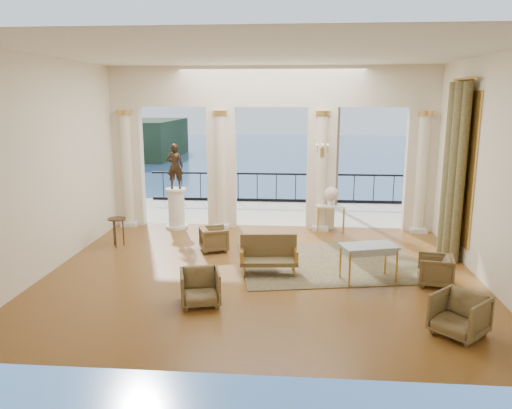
# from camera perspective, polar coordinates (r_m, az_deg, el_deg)

# --- Properties ---
(floor) EXTENTS (9.00, 9.00, 0.00)m
(floor) POSITION_cam_1_polar(r_m,az_deg,el_deg) (10.74, 0.58, -7.80)
(floor) COLOR #4C2A11
(floor) RESTS_ON ground
(room_walls) EXTENTS (9.00, 9.00, 9.00)m
(room_walls) POSITION_cam_1_polar(r_m,az_deg,el_deg) (9.01, 0.09, 7.15)
(room_walls) COLOR white
(room_walls) RESTS_ON ground
(arcade) EXTENTS (9.00, 0.56, 4.50)m
(arcade) POSITION_cam_1_polar(r_m,az_deg,el_deg) (13.94, 1.76, 7.72)
(arcade) COLOR #F3E4CA
(arcade) RESTS_ON ground
(terrace) EXTENTS (10.00, 3.60, 0.10)m
(terrace) POSITION_cam_1_polar(r_m,az_deg,el_deg) (16.31, 2.07, -0.99)
(terrace) COLOR #B7AF9B
(terrace) RESTS_ON ground
(balustrade) EXTENTS (9.00, 0.06, 1.03)m
(balustrade) POSITION_cam_1_polar(r_m,az_deg,el_deg) (17.78, 2.33, 1.62)
(balustrade) COLOR black
(balustrade) RESTS_ON terrace
(palm_tree) EXTENTS (2.00, 2.00, 4.50)m
(palm_tree) POSITION_cam_1_polar(r_m,az_deg,el_deg) (16.71, 9.38, 13.49)
(palm_tree) COLOR #4C3823
(palm_tree) RESTS_ON terrace
(headland) EXTENTS (22.00, 18.00, 6.00)m
(headland) POSITION_cam_1_polar(r_m,az_deg,el_deg) (86.02, -16.31, 7.28)
(headland) COLOR black
(headland) RESTS_ON sea
(sea) EXTENTS (160.00, 160.00, 0.00)m
(sea) POSITION_cam_1_polar(r_m,az_deg,el_deg) (70.73, 4.14, 4.32)
(sea) COLOR navy
(sea) RESTS_ON ground
(curtain) EXTENTS (0.33, 1.40, 4.09)m
(curtain) POSITION_cam_1_polar(r_m,az_deg,el_deg) (12.21, 21.68, 3.56)
(curtain) COLOR #494123
(curtain) RESTS_ON ground
(window_frame) EXTENTS (0.04, 1.60, 3.40)m
(window_frame) POSITION_cam_1_polar(r_m,az_deg,el_deg) (12.25, 22.55, 3.90)
(window_frame) COLOR gold
(window_frame) RESTS_ON room_walls
(wall_sconce) EXTENTS (0.30, 0.11, 0.33)m
(wall_sconce) POSITION_cam_1_polar(r_m,az_deg,el_deg) (13.66, 7.59, 6.03)
(wall_sconce) COLOR gold
(wall_sconce) RESTS_ON arcade
(rug) EXTENTS (4.51, 3.80, 0.02)m
(rug) POSITION_cam_1_polar(r_m,az_deg,el_deg) (11.49, 8.41, -6.52)
(rug) COLOR #2C321A
(rug) RESTS_ON ground
(armchair_a) EXTENTS (0.83, 0.80, 0.71)m
(armchair_a) POSITION_cam_1_polar(r_m,az_deg,el_deg) (9.13, -6.40, -9.20)
(armchair_a) COLOR #403118
(armchair_a) RESTS_ON ground
(armchair_b) EXTENTS (0.99, 0.99, 0.74)m
(armchair_b) POSITION_cam_1_polar(r_m,az_deg,el_deg) (8.57, 22.25, -11.40)
(armchair_b) COLOR #403118
(armchair_b) RESTS_ON ground
(armchair_c) EXTENTS (0.71, 0.75, 0.66)m
(armchair_c) POSITION_cam_1_polar(r_m,az_deg,el_deg) (10.59, 19.81, -6.94)
(armchair_c) COLOR #403118
(armchair_c) RESTS_ON ground
(armchair_d) EXTENTS (0.77, 0.80, 0.65)m
(armchair_d) POSITION_cam_1_polar(r_m,az_deg,el_deg) (12.17, -4.81, -3.81)
(armchair_d) COLOR #403118
(armchair_d) RESTS_ON ground
(settee) EXTENTS (1.26, 0.63, 0.80)m
(settee) POSITION_cam_1_polar(r_m,az_deg,el_deg) (10.63, 1.46, -5.74)
(settee) COLOR #403118
(settee) RESTS_ON ground
(game_table) EXTENTS (1.22, 0.88, 0.75)m
(game_table) POSITION_cam_1_polar(r_m,az_deg,el_deg) (10.34, 12.78, -4.95)
(game_table) COLOR #889DAF
(game_table) RESTS_ON ground
(pedestal) EXTENTS (0.63, 0.63, 1.15)m
(pedestal) POSITION_cam_1_polar(r_m,az_deg,el_deg) (14.32, -9.08, -0.52)
(pedestal) COLOR silver
(pedestal) RESTS_ON ground
(statue) EXTENTS (0.47, 0.32, 1.26)m
(statue) POSITION_cam_1_polar(r_m,az_deg,el_deg) (14.11, -9.25, 4.34)
(statue) COLOR black
(statue) RESTS_ON pedestal
(console_table) EXTENTS (0.82, 0.38, 0.76)m
(console_table) POSITION_cam_1_polar(r_m,az_deg,el_deg) (13.84, 8.57, -0.65)
(console_table) COLOR silver
(console_table) RESTS_ON ground
(urn) EXTENTS (0.40, 0.40, 0.52)m
(urn) POSITION_cam_1_polar(r_m,az_deg,el_deg) (13.75, 8.62, 1.09)
(urn) COLOR white
(urn) RESTS_ON console_table
(side_table) EXTENTS (0.44, 0.44, 0.72)m
(side_table) POSITION_cam_1_polar(r_m,az_deg,el_deg) (12.88, -15.61, -1.96)
(side_table) COLOR black
(side_table) RESTS_ON ground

